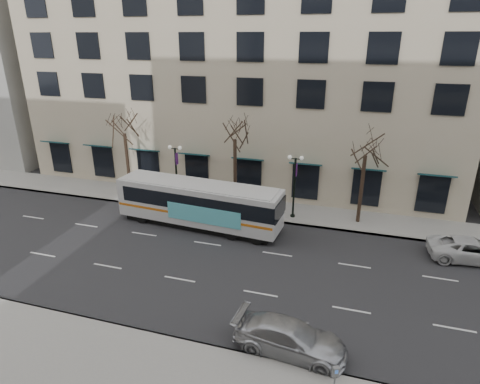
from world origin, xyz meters
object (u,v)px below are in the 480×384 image
at_px(lamp_post_right, 294,184).
at_px(pay_station, 335,373).
at_px(tree_far_left, 123,123).
at_px(white_pickup, 471,250).
at_px(tree_far_right, 367,143).
at_px(tree_far_mid, 235,127).
at_px(lamp_post_left, 176,172).
at_px(city_bus, 200,203).
at_px(silver_car, 290,338).

xyz_separation_m(lamp_post_right, pay_station, (4.50, -16.17, -1.94)).
distance_m(tree_far_left, pay_station, 26.35).
distance_m(white_pickup, pay_station, 15.25).
relative_size(tree_far_right, pay_station, 6.84).
bearing_deg(tree_far_mid, lamp_post_right, -6.83).
bearing_deg(lamp_post_left, white_pickup, -7.62).
xyz_separation_m(tree_far_right, city_bus, (-11.54, -3.97, -4.54)).
height_order(tree_far_right, white_pickup, tree_far_right).
distance_m(tree_far_mid, city_bus, 6.59).
distance_m(lamp_post_right, silver_car, 14.75).
distance_m(tree_far_mid, pay_station, 20.16).
distance_m(lamp_post_right, pay_station, 16.89).
height_order(tree_far_mid, silver_car, tree_far_mid).
xyz_separation_m(lamp_post_left, silver_car, (12.35, -14.40, -2.18)).
relative_size(tree_far_mid, lamp_post_left, 1.64).
height_order(tree_far_mid, white_pickup, tree_far_mid).
distance_m(tree_far_mid, tree_far_right, 10.01).
height_order(silver_car, pay_station, silver_car).
bearing_deg(white_pickup, tree_far_right, 58.05).
bearing_deg(pay_station, tree_far_right, 63.81).
xyz_separation_m(tree_far_mid, city_bus, (-1.54, -3.97, -5.03)).
relative_size(tree_far_left, white_pickup, 1.59).
distance_m(tree_far_right, lamp_post_right, 6.11).
height_order(lamp_post_left, white_pickup, lamp_post_left).
relative_size(lamp_post_right, city_bus, 0.40).
height_order(silver_car, white_pickup, silver_car).
xyz_separation_m(lamp_post_left, lamp_post_right, (10.00, 0.00, 0.00)).
xyz_separation_m(silver_car, pay_station, (2.15, -1.77, 0.24)).
distance_m(tree_far_mid, lamp_post_right, 6.41).
bearing_deg(silver_car, lamp_post_right, 14.51).
bearing_deg(tree_far_right, lamp_post_left, -177.71).
bearing_deg(pay_station, city_bus, 106.30).
bearing_deg(city_bus, lamp_post_right, 31.89).
distance_m(silver_car, white_pickup, 15.05).
bearing_deg(pay_station, tree_far_left, 114.81).
bearing_deg(lamp_post_left, tree_far_left, 173.17).
xyz_separation_m(tree_far_left, lamp_post_right, (15.01, -0.60, -3.75)).
relative_size(tree_far_left, silver_car, 1.59).
xyz_separation_m(tree_far_right, pay_station, (-0.49, -16.77, -5.42)).
bearing_deg(lamp_post_right, silver_car, -80.74).
bearing_deg(tree_far_mid, tree_far_left, -180.00).
bearing_deg(silver_car, tree_far_mid, 31.37).
xyz_separation_m(tree_far_mid, tree_far_right, (10.00, -0.00, -0.48)).
bearing_deg(tree_far_right, silver_car, -99.99).
distance_m(lamp_post_left, white_pickup, 22.43).
bearing_deg(lamp_post_left, city_bus, -44.33).
bearing_deg(lamp_post_right, tree_far_right, 6.85).
bearing_deg(pay_station, silver_car, 116.12).
height_order(tree_far_left, city_bus, tree_far_left).
bearing_deg(tree_far_left, white_pickup, -7.47).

